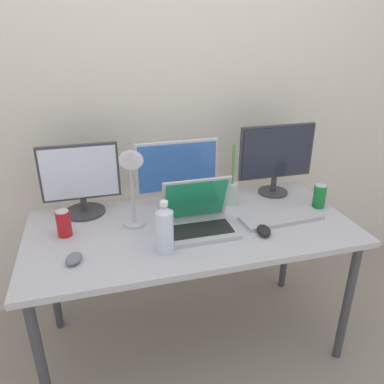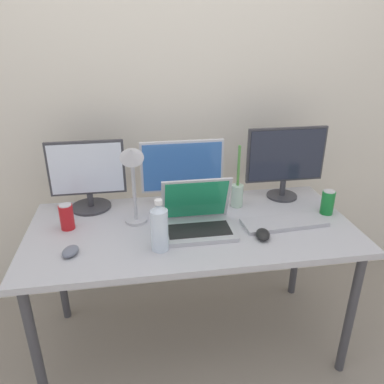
# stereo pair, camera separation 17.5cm
# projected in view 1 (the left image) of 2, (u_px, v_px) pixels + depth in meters

# --- Properties ---
(ground_plane) EXTENTS (16.00, 16.00, 0.00)m
(ground_plane) POSITION_uv_depth(u_px,v_px,m) (192.00, 340.00, 2.13)
(ground_plane) COLOR gray
(wall_back) EXTENTS (7.00, 0.08, 2.60)m
(wall_back) POSITION_uv_depth(u_px,v_px,m) (164.00, 90.00, 2.12)
(wall_back) COLOR silver
(wall_back) RESTS_ON ground
(work_desk) EXTENTS (1.57, 0.74, 0.74)m
(work_desk) POSITION_uv_depth(u_px,v_px,m) (192.00, 237.00, 1.85)
(work_desk) COLOR #424247
(work_desk) RESTS_ON ground
(monitor_left) EXTENTS (0.39, 0.21, 0.37)m
(monitor_left) POSITION_uv_depth(u_px,v_px,m) (81.00, 179.00, 1.88)
(monitor_left) COLOR #38383D
(monitor_left) RESTS_ON work_desk
(monitor_center) EXTENTS (0.44, 0.22, 0.36)m
(monitor_center) POSITION_uv_depth(u_px,v_px,m) (177.00, 173.00, 1.97)
(monitor_center) COLOR silver
(monitor_center) RESTS_ON work_desk
(monitor_right) EXTENTS (0.44, 0.17, 0.40)m
(monitor_right) POSITION_uv_depth(u_px,v_px,m) (276.00, 156.00, 2.09)
(monitor_right) COLOR #38383D
(monitor_right) RESTS_ON work_desk
(laptop_silver) EXTENTS (0.33, 0.25, 0.25)m
(laptop_silver) POSITION_uv_depth(u_px,v_px,m) (198.00, 218.00, 1.78)
(laptop_silver) COLOR #B7B7BC
(laptop_silver) RESTS_ON work_desk
(keyboard_main) EXTENTS (0.42, 0.17, 0.02)m
(keyboard_main) POSITION_uv_depth(u_px,v_px,m) (281.00, 218.00, 1.88)
(keyboard_main) COLOR #B2B2B7
(keyboard_main) RESTS_ON work_desk
(mouse_by_keyboard) EXTENTS (0.09, 0.11, 0.04)m
(mouse_by_keyboard) POSITION_uv_depth(u_px,v_px,m) (264.00, 230.00, 1.75)
(mouse_by_keyboard) COLOR black
(mouse_by_keyboard) RESTS_ON work_desk
(mouse_by_laptop) EXTENTS (0.09, 0.11, 0.03)m
(mouse_by_laptop) POSITION_uv_depth(u_px,v_px,m) (74.00, 259.00, 1.54)
(mouse_by_laptop) COLOR slate
(mouse_by_laptop) RESTS_ON work_desk
(water_bottle) EXTENTS (0.08, 0.08, 0.24)m
(water_bottle) POSITION_uv_depth(u_px,v_px,m) (165.00, 229.00, 1.58)
(water_bottle) COLOR silver
(water_bottle) RESTS_ON work_desk
(soda_can_near_keyboard) EXTENTS (0.07, 0.07, 0.13)m
(soda_can_near_keyboard) POSITION_uv_depth(u_px,v_px,m) (319.00, 196.00, 1.99)
(soda_can_near_keyboard) COLOR #197F33
(soda_can_near_keyboard) RESTS_ON work_desk
(soda_can_by_laptop) EXTENTS (0.07, 0.07, 0.13)m
(soda_can_by_laptop) POSITION_uv_depth(u_px,v_px,m) (64.00, 223.00, 1.72)
(soda_can_by_laptop) COLOR red
(soda_can_by_laptop) RESTS_ON work_desk
(bamboo_vase) EXTENTS (0.06, 0.06, 0.34)m
(bamboo_vase) POSITION_uv_depth(u_px,v_px,m) (232.00, 191.00, 2.02)
(bamboo_vase) COLOR #B2D1B7
(bamboo_vase) RESTS_ON work_desk
(desk_lamp) EXTENTS (0.11, 0.18, 0.43)m
(desk_lamp) POSITION_uv_depth(u_px,v_px,m) (132.00, 172.00, 1.68)
(desk_lamp) COLOR #B7B7BC
(desk_lamp) RESTS_ON work_desk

